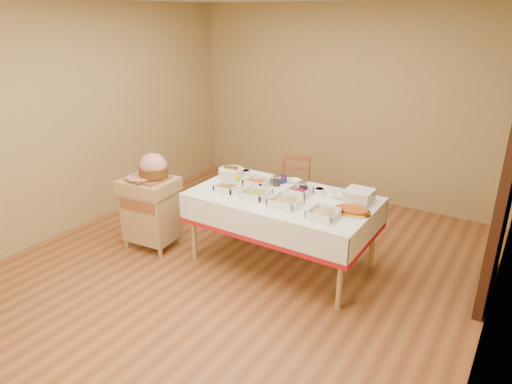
# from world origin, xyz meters

# --- Properties ---
(room_shell) EXTENTS (5.00, 5.00, 5.00)m
(room_shell) POSITION_xyz_m (0.00, 0.00, 1.30)
(room_shell) COLOR #96582E
(room_shell) RESTS_ON ground
(doorway) EXTENTS (0.09, 1.10, 2.20)m
(doorway) POSITION_xyz_m (2.20, 0.90, 1.11)
(doorway) COLOR black
(doorway) RESTS_ON ground
(dining_table) EXTENTS (1.82, 1.02, 0.76)m
(dining_table) POSITION_xyz_m (0.30, 0.30, 0.60)
(dining_table) COLOR tan
(dining_table) RESTS_ON ground
(butcher_cart) EXTENTS (0.60, 0.52, 0.79)m
(butcher_cart) POSITION_xyz_m (-1.11, -0.13, 0.45)
(butcher_cart) COLOR tan
(butcher_cart) RESTS_ON ground
(dining_chair) EXTENTS (0.48, 0.48, 0.83)m
(dining_chair) POSITION_xyz_m (-0.09, 1.32, 0.43)
(dining_chair) COLOR #9A5632
(dining_chair) RESTS_ON ground
(ham_on_board) EXTENTS (0.43, 0.41, 0.29)m
(ham_on_board) POSITION_xyz_m (-1.07, -0.10, 0.91)
(ham_on_board) COLOR #9A5632
(ham_on_board) RESTS_ON butcher_cart
(serving_dish_a) EXTENTS (0.23, 0.22, 0.10)m
(serving_dish_a) POSITION_xyz_m (-0.24, 0.12, 0.79)
(serving_dish_a) COLOR white
(serving_dish_a) RESTS_ON dining_table
(serving_dish_b) EXTENTS (0.26, 0.26, 0.11)m
(serving_dish_b) POSITION_xyz_m (0.10, 0.12, 0.79)
(serving_dish_b) COLOR white
(serving_dish_b) RESTS_ON dining_table
(serving_dish_c) EXTENTS (0.27, 0.27, 0.11)m
(serving_dish_c) POSITION_xyz_m (0.44, 0.11, 0.80)
(serving_dish_c) COLOR white
(serving_dish_c) RESTS_ON dining_table
(serving_dish_d) EXTENTS (0.26, 0.26, 0.10)m
(serving_dish_d) POSITION_xyz_m (0.85, 0.06, 0.79)
(serving_dish_d) COLOR white
(serving_dish_d) RESTS_ON dining_table
(serving_dish_e) EXTENTS (0.25, 0.24, 0.11)m
(serving_dish_e) POSITION_xyz_m (-0.06, 0.40, 0.80)
(serving_dish_e) COLOR white
(serving_dish_e) RESTS_ON dining_table
(serving_dish_f) EXTENTS (0.22, 0.21, 0.10)m
(serving_dish_f) POSITION_xyz_m (0.42, 0.43, 0.79)
(serving_dish_f) COLOR white
(serving_dish_f) RESTS_ON dining_table
(small_bowl_left) EXTENTS (0.12, 0.12, 0.06)m
(small_bowl_left) POSITION_xyz_m (-0.36, 0.62, 0.79)
(small_bowl_left) COLOR white
(small_bowl_left) RESTS_ON dining_table
(small_bowl_mid) EXTENTS (0.14, 0.14, 0.06)m
(small_bowl_mid) POSITION_xyz_m (0.08, 0.64, 0.79)
(small_bowl_mid) COLOR navy
(small_bowl_mid) RESTS_ON dining_table
(small_bowl_right) EXTENTS (0.11, 0.11, 0.06)m
(small_bowl_right) POSITION_xyz_m (0.59, 0.55, 0.79)
(small_bowl_right) COLOR white
(small_bowl_right) RESTS_ON dining_table
(bowl_white_imported) EXTENTS (0.15, 0.15, 0.03)m
(bowl_white_imported) POSITION_xyz_m (0.22, 0.70, 0.78)
(bowl_white_imported) COLOR white
(bowl_white_imported) RESTS_ON dining_table
(bowl_small_imported) EXTENTS (0.19, 0.19, 0.05)m
(bowl_small_imported) POSITION_xyz_m (0.79, 0.57, 0.78)
(bowl_small_imported) COLOR white
(bowl_small_imported) RESTS_ON dining_table
(preserve_jar_left) EXTENTS (0.08, 0.08, 0.11)m
(preserve_jar_left) POSITION_xyz_m (0.11, 0.51, 0.81)
(preserve_jar_left) COLOR silver
(preserve_jar_left) RESTS_ON dining_table
(preserve_jar_right) EXTENTS (0.09, 0.09, 0.11)m
(preserve_jar_right) POSITION_xyz_m (0.43, 0.50, 0.81)
(preserve_jar_right) COLOR silver
(preserve_jar_right) RESTS_ON dining_table
(mustard_bottle) EXTENTS (0.05, 0.05, 0.16)m
(mustard_bottle) POSITION_xyz_m (-0.22, 0.28, 0.83)
(mustard_bottle) COLOR yellow
(mustard_bottle) RESTS_ON dining_table
(bread_basket) EXTENTS (0.28, 0.28, 0.12)m
(bread_basket) POSITION_xyz_m (-0.45, 0.47, 0.81)
(bread_basket) COLOR silver
(bread_basket) RESTS_ON dining_table
(plate_stack) EXTENTS (0.25, 0.25, 0.12)m
(plate_stack) POSITION_xyz_m (0.99, 0.55, 0.82)
(plate_stack) COLOR white
(plate_stack) RESTS_ON dining_table
(brass_platter) EXTENTS (0.33, 0.24, 0.04)m
(brass_platter) POSITION_xyz_m (1.04, 0.28, 0.78)
(brass_platter) COLOR gold
(brass_platter) RESTS_ON dining_table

